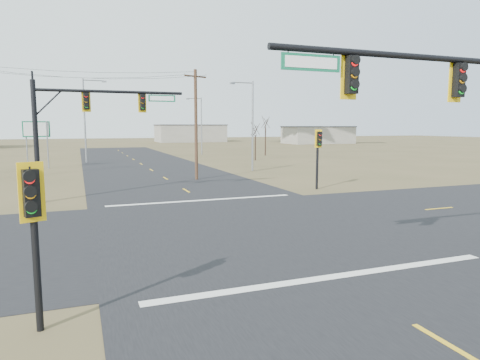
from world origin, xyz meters
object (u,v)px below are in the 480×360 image
(utility_pole_near, at_px, (196,123))
(streetlight_b, at_px, (200,123))
(mast_arm_far, at_px, (85,115))
(pedestal_signal_ne, at_px, (319,146))
(streetlight_a, at_px, (251,121))
(bare_tree_d, at_px, (266,122))
(streetlight_c, at_px, (86,116))
(highway_sign, at_px, (37,135))
(pedestal_signal_sw, at_px, (32,208))
(bare_tree_c, at_px, (255,129))
(mast_arm_near, at_px, (465,106))

(utility_pole_near, distance_m, streetlight_b, 34.09)
(mast_arm_far, xyz_separation_m, pedestal_signal_ne, (16.35, -1.21, -2.14))
(streetlight_a, relative_size, bare_tree_d, 1.40)
(utility_pole_near, bearing_deg, bare_tree_d, 55.15)
(streetlight_c, bearing_deg, highway_sign, -122.95)
(pedestal_signal_ne, height_order, streetlight_b, streetlight_b)
(utility_pole_near, bearing_deg, pedestal_signal_sw, -112.20)
(streetlight_a, xyz_separation_m, bare_tree_c, (5.92, 12.86, -0.89))
(mast_arm_near, relative_size, bare_tree_d, 1.59)
(pedestal_signal_ne, xyz_separation_m, utility_pole_near, (-7.02, 9.00, 1.72))
(streetlight_c, relative_size, bare_tree_d, 1.60)
(highway_sign, xyz_separation_m, bare_tree_d, (32.86, 10.86, 1.63))
(utility_pole_near, distance_m, streetlight_c, 24.24)
(bare_tree_d, bearing_deg, pedestal_signal_sw, -118.97)
(pedestal_signal_sw, xyz_separation_m, streetlight_a, (18.21, 31.85, 2.35))
(streetlight_c, height_order, bare_tree_d, streetlight_c)
(utility_pole_near, relative_size, streetlight_a, 1.02)
(mast_arm_near, bearing_deg, bare_tree_c, 71.89)
(mast_arm_near, xyz_separation_m, bare_tree_d, (16.90, 53.37, 0.06))
(utility_pole_near, height_order, streetlight_b, utility_pole_near)
(mast_arm_far, bearing_deg, mast_arm_near, -72.10)
(mast_arm_near, xyz_separation_m, streetlight_a, (5.52, 31.78, -0.08))
(mast_arm_far, height_order, pedestal_signal_ne, mast_arm_far)
(mast_arm_far, bearing_deg, utility_pole_near, 26.73)
(highway_sign, bearing_deg, mast_arm_near, -77.19)
(pedestal_signal_sw, xyz_separation_m, bare_tree_c, (24.13, 44.71, 1.46))
(pedestal_signal_ne, distance_m, utility_pole_near, 11.54)
(pedestal_signal_ne, bearing_deg, mast_arm_near, -99.72)
(utility_pole_near, relative_size, highway_sign, 1.82)
(utility_pole_near, distance_m, streetlight_a, 9.16)
(mast_arm_near, bearing_deg, mast_arm_far, 117.33)
(mast_arm_near, distance_m, bare_tree_d, 55.98)
(pedestal_signal_sw, distance_m, streetlight_b, 62.63)
(mast_arm_far, distance_m, bare_tree_d, 44.70)
(streetlight_a, height_order, bare_tree_d, streetlight_a)
(bare_tree_c, bearing_deg, streetlight_a, -114.74)
(streetlight_b, distance_m, bare_tree_d, 10.98)
(streetlight_c, bearing_deg, utility_pole_near, -62.16)
(mast_arm_far, xyz_separation_m, streetlight_b, (18.77, 40.54, -0.09))
(streetlight_b, distance_m, streetlight_c, 20.72)
(streetlight_b, xyz_separation_m, bare_tree_c, (3.88, -14.51, -0.92))
(mast_arm_near, height_order, pedestal_signal_ne, mast_arm_near)
(pedestal_signal_sw, bearing_deg, pedestal_signal_ne, 26.12)
(mast_arm_near, distance_m, mast_arm_far, 21.73)
(highway_sign, height_order, bare_tree_c, bare_tree_c)
(bare_tree_c, bearing_deg, streetlight_c, 168.67)
(pedestal_signal_sw, distance_m, bare_tree_c, 50.83)
(pedestal_signal_ne, bearing_deg, utility_pole_near, 134.71)
(utility_pole_near, bearing_deg, mast_arm_far, -140.13)
(highway_sign, distance_m, streetlight_a, 24.06)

